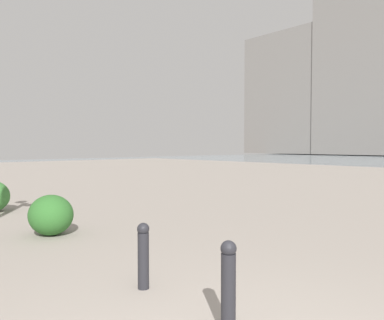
# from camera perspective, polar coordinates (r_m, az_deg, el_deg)

# --- Properties ---
(building_annex) EXTENTS (14.05, 12.43, 31.04)m
(building_annex) POSITION_cam_1_polar(r_m,az_deg,el_deg) (75.48, 25.05, 11.87)
(building_annex) COLOR gray
(building_annex) RESTS_ON ground
(building_highrise) EXTENTS (17.71, 15.38, 24.22)m
(building_highrise) POSITION_cam_1_polar(r_m,az_deg,el_deg) (83.08, 16.26, 9.41)
(building_highrise) COLOR gray
(building_highrise) RESTS_ON ground
(bollard_near) EXTENTS (0.13, 0.13, 0.76)m
(bollard_near) POSITION_cam_1_polar(r_m,az_deg,el_deg) (3.15, 5.60, -18.58)
(bollard_near) COLOR #232328
(bollard_near) RESTS_ON ground
(bollard_mid) EXTENTS (0.13, 0.13, 0.70)m
(bollard_mid) POSITION_cam_1_polar(r_m,az_deg,el_deg) (4.08, -7.48, -14.13)
(bollard_mid) COLOR #232328
(bollard_mid) RESTS_ON ground
(shrub_round) EXTENTS (0.80, 0.72, 0.68)m
(shrub_round) POSITION_cam_1_polar(r_m,az_deg,el_deg) (6.80, -20.83, -7.88)
(shrub_round) COLOR #2D6628
(shrub_round) RESTS_ON ground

